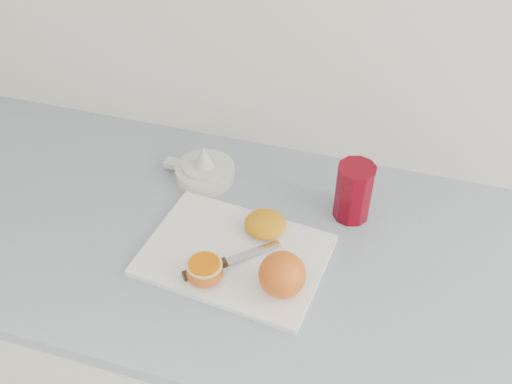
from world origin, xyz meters
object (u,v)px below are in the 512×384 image
counter (248,363)px  half_orange (205,271)px  red_tumbler (354,194)px  citrus_juicer (204,170)px  cutting_board (235,255)px

counter → half_orange: half_orange is taller
red_tumbler → counter: bearing=-145.4°
citrus_juicer → red_tumbler: size_ratio=1.32×
counter → half_orange: (-0.04, -0.12, 0.48)m
counter → red_tumbler: size_ratio=18.47×
half_orange → red_tumbler: 0.33m
half_orange → red_tumbler: size_ratio=0.53×
half_orange → red_tumbler: (0.22, 0.25, 0.02)m
counter → half_orange: size_ratio=34.81×
red_tumbler → citrus_juicer: bearing=176.4°
counter → red_tumbler: (0.18, 0.13, 0.50)m
counter → citrus_juicer: size_ratio=14.00×
cutting_board → citrus_juicer: (-0.13, 0.20, 0.02)m
half_orange → citrus_juicer: size_ratio=0.40×
counter → citrus_juicer: 0.51m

